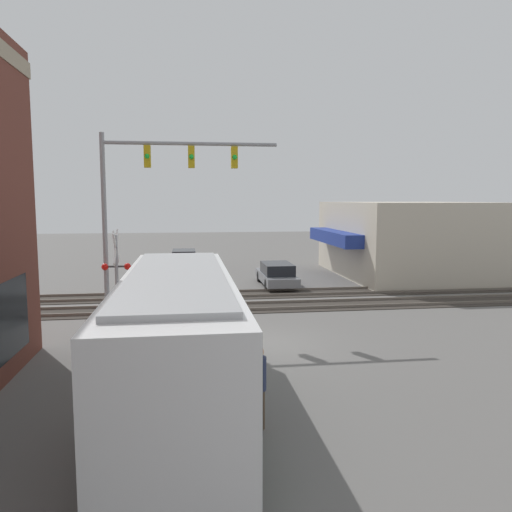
# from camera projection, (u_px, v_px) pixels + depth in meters

# --- Properties ---
(ground_plane) EXTENTS (120.00, 120.00, 0.00)m
(ground_plane) POSITION_uv_depth(u_px,v_px,m) (262.00, 345.00, 17.35)
(ground_plane) COLOR #605E5B
(shop_building) EXTENTS (11.75, 10.34, 4.85)m
(shop_building) POSITION_uv_depth(u_px,v_px,m) (408.00, 239.00, 33.13)
(shop_building) COLOR beige
(shop_building) RESTS_ON ground
(city_bus) EXTENTS (10.12, 2.59, 3.33)m
(city_bus) POSITION_uv_depth(u_px,v_px,m) (178.00, 335.00, 11.82)
(city_bus) COLOR white
(city_bus) RESTS_ON ground
(traffic_signal_gantry) EXTENTS (0.42, 7.29, 7.74)m
(traffic_signal_gantry) POSITION_uv_depth(u_px,v_px,m) (155.00, 183.00, 20.67)
(traffic_signal_gantry) COLOR gray
(traffic_signal_gantry) RESTS_ON ground
(crossing_signal) EXTENTS (1.41, 1.18, 3.81)m
(crossing_signal) POSITION_uv_depth(u_px,v_px,m) (116.00, 267.00, 20.41)
(crossing_signal) COLOR gray
(crossing_signal) RESTS_ON ground
(rail_track_near) EXTENTS (2.60, 60.00, 0.15)m
(rail_track_near) POSITION_uv_depth(u_px,v_px,m) (243.00, 307.00, 23.26)
(rail_track_near) COLOR #332D28
(rail_track_near) RESTS_ON ground
(rail_track_far) EXTENTS (2.60, 60.00, 0.15)m
(rail_track_far) POSITION_uv_depth(u_px,v_px,m) (237.00, 294.00, 26.41)
(rail_track_far) COLOR #332D28
(rail_track_far) RESTS_ON ground
(parked_car_grey) EXTENTS (4.90, 1.82, 1.36)m
(parked_car_grey) POSITION_uv_depth(u_px,v_px,m) (277.00, 275.00, 29.08)
(parked_car_grey) COLOR slate
(parked_car_grey) RESTS_ON ground
(parked_car_red) EXTENTS (4.54, 1.82, 1.43)m
(parked_car_red) POSITION_uv_depth(u_px,v_px,m) (184.00, 260.00, 35.95)
(parked_car_red) COLOR #B21E19
(parked_car_red) RESTS_ON ground
(pedestrian_near_bus) EXTENTS (0.34, 0.34, 1.86)m
(pedestrian_near_bus) POSITION_uv_depth(u_px,v_px,m) (259.00, 386.00, 10.92)
(pedestrian_near_bus) COLOR #473828
(pedestrian_near_bus) RESTS_ON ground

